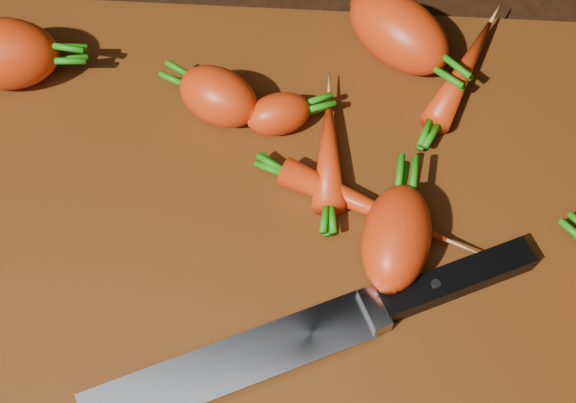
{
  "coord_description": "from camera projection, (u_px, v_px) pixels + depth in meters",
  "views": [
    {
      "loc": [
        0.02,
        -0.26,
        0.5
      ],
      "look_at": [
        0.0,
        0.01,
        0.03
      ],
      "focal_mm": 50.0,
      "sensor_mm": 36.0,
      "label": 1
    }
  ],
  "objects": [
    {
      "name": "ground",
      "position": [
        287.0,
        238.0,
        0.57
      ],
      "size": [
        2.0,
        2.0,
        0.01
      ],
      "primitive_type": "cube",
      "color": "black"
    },
    {
      "name": "cutting_board",
      "position": [
        287.0,
        231.0,
        0.56
      ],
      "size": [
        0.5,
        0.4,
        0.01
      ],
      "primitive_type": "cube",
      "color": "#562A0D",
      "rests_on": "ground"
    },
    {
      "name": "carrot_0",
      "position": [
        1.0,
        54.0,
        0.59
      ],
      "size": [
        0.09,
        0.06,
        0.05
      ],
      "primitive_type": "ellipsoid",
      "rotation": [
        0.0,
        0.0,
        0.08
      ],
      "color": "red",
      "rests_on": "cutting_board"
    },
    {
      "name": "carrot_1",
      "position": [
        218.0,
        96.0,
        0.58
      ],
      "size": [
        0.07,
        0.07,
        0.04
      ],
      "primitive_type": "ellipsoid",
      "rotation": [
        0.0,
        0.0,
        2.67
      ],
      "color": "red",
      "rests_on": "cutting_board"
    },
    {
      "name": "carrot_2",
      "position": [
        399.0,
        32.0,
        0.61
      ],
      "size": [
        0.1,
        0.1,
        0.05
      ],
      "primitive_type": "ellipsoid",
      "rotation": [
        0.0,
        0.0,
        -0.74
      ],
      "color": "red",
      "rests_on": "cutting_board"
    },
    {
      "name": "carrot_3",
      "position": [
        396.0,
        238.0,
        0.52
      ],
      "size": [
        0.06,
        0.08,
        0.05
      ],
      "primitive_type": "ellipsoid",
      "rotation": [
        0.0,
        0.0,
        1.41
      ],
      "color": "red",
      "rests_on": "cutting_board"
    },
    {
      "name": "carrot_4",
      "position": [
        279.0,
        114.0,
        0.58
      ],
      "size": [
        0.06,
        0.05,
        0.03
      ],
      "primitive_type": "ellipsoid",
      "rotation": [
        0.0,
        0.0,
        0.35
      ],
      "color": "red",
      "rests_on": "cutting_board"
    },
    {
      "name": "carrot_6",
      "position": [
        463.0,
        72.0,
        0.61
      ],
      "size": [
        0.07,
        0.11,
        0.02
      ],
      "primitive_type": "ellipsoid",
      "rotation": [
        0.0,
        0.0,
        1.13
      ],
      "color": "red",
      "rests_on": "cutting_board"
    },
    {
      "name": "carrot_7",
      "position": [
        363.0,
        205.0,
        0.55
      ],
      "size": [
        0.12,
        0.07,
        0.02
      ],
      "primitive_type": "ellipsoid",
      "rotation": [
        0.0,
        0.0,
        -0.4
      ],
      "color": "red",
      "rests_on": "cutting_board"
    },
    {
      "name": "carrot_8",
      "position": [
        329.0,
        152.0,
        0.57
      ],
      "size": [
        0.03,
        0.09,
        0.02
      ],
      "primitive_type": "ellipsoid",
      "rotation": [
        0.0,
        0.0,
        1.6
      ],
      "color": "red",
      "rests_on": "cutting_board"
    },
    {
      "name": "knife",
      "position": [
        257.0,
        355.0,
        0.5
      ],
      "size": [
        0.29,
        0.15,
        0.02
      ],
      "rotation": [
        0.0,
        0.0,
        0.44
      ],
      "color": "gray",
      "rests_on": "cutting_board"
    }
  ]
}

